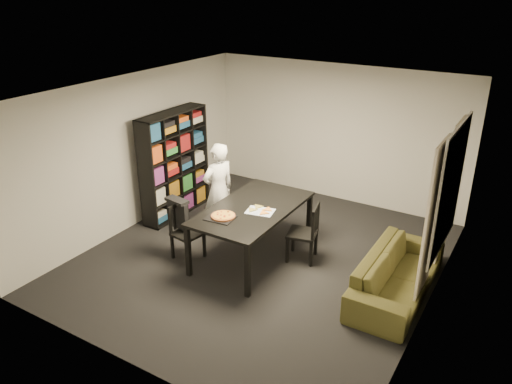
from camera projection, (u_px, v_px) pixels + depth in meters
The scene contains 16 objects.
room at pixel (262, 180), 7.23m from camera, with size 5.01×5.51×2.61m.
window_pane at pixel (451, 188), 6.45m from camera, with size 0.02×1.40×1.60m, color black.
window_frame at pixel (450, 188), 6.45m from camera, with size 0.03×1.52×1.72m, color white.
curtain_left at pixel (431, 227), 6.22m from camera, with size 0.03×0.70×2.25m, color beige.
curtain_right at pixel (448, 198), 7.03m from camera, with size 0.03×0.70×2.25m, color beige.
bookshelf at pixel (175, 164), 8.87m from camera, with size 0.35×1.50×1.90m, color black.
dining_table at pixel (253, 212), 7.51m from camera, with size 1.12×2.01×0.84m.
chair_left at pixel (184, 227), 7.62m from camera, with size 0.46×0.46×0.87m.
chair_right at pixel (308, 229), 7.51m from camera, with size 0.51×0.51×0.91m.
draped_jacket at pixel (178, 212), 7.60m from camera, with size 0.41×0.23×0.48m.
person at pixel (219, 190), 8.18m from camera, with size 0.58×0.38×1.60m, color white.
baking_tray at pixel (220, 218), 7.13m from camera, with size 0.40×0.32×0.01m, color black.
pepperoni_pizza at pixel (223, 216), 7.15m from camera, with size 0.35×0.35×0.03m.
kitchen_towel at pixel (260, 211), 7.33m from camera, with size 0.40×0.30×0.01m, color white.
pizza_slices at pixel (260, 210), 7.37m from camera, with size 0.37×0.31×0.01m, color #E39447, non-canonical shape.
sofa at pixel (397, 274), 6.77m from camera, with size 2.05×0.80×0.60m, color #3C3C18.
Camera 1 is at (3.40, -5.78, 4.02)m, focal length 35.00 mm.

